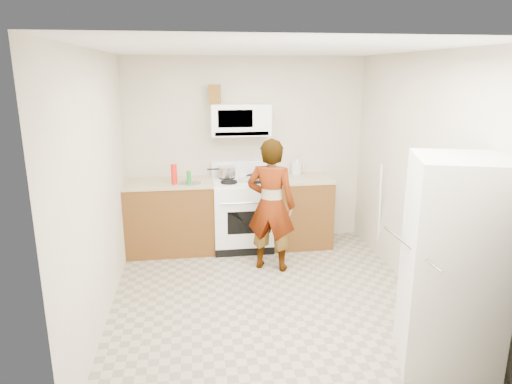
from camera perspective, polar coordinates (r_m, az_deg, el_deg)
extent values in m
plane|color=gray|center=(4.91, 1.51, -13.09)|extent=(3.60, 3.60, 0.00)
cube|color=beige|center=(6.20, -1.21, 5.09)|extent=(3.20, 0.02, 2.50)
cube|color=beige|center=(4.98, 19.94, 1.76)|extent=(0.02, 3.60, 2.50)
cube|color=brown|center=(6.06, -10.63, -3.19)|extent=(1.12, 0.62, 0.90)
cube|color=tan|center=(5.94, -10.85, 1.10)|extent=(1.14, 0.64, 0.03)
cube|color=brown|center=(6.22, 5.40, -2.53)|extent=(0.80, 0.62, 0.90)
cube|color=tan|center=(6.10, 5.51, 1.67)|extent=(0.82, 0.64, 0.03)
cube|color=white|center=(6.08, -1.74, -2.89)|extent=(0.76, 0.65, 0.90)
cube|color=white|center=(5.95, -1.78, 1.37)|extent=(0.76, 0.62, 0.03)
cube|color=white|center=(6.20, -2.09, 3.02)|extent=(0.76, 0.08, 0.20)
cube|color=white|center=(5.95, -1.99, 9.05)|extent=(0.76, 0.38, 0.40)
imported|color=tan|center=(5.33, 1.88, -1.68)|extent=(0.68, 0.58, 1.57)
cube|color=#B7B8B4|center=(3.89, 23.43, -8.37)|extent=(0.88, 0.88, 1.70)
cylinder|color=silver|center=(6.29, 5.08, 3.02)|extent=(0.18, 0.18, 0.17)
cube|color=brown|center=(5.92, -5.18, 12.07)|extent=(0.17, 0.17, 0.24)
cylinder|color=#AEAEB2|center=(6.03, -3.71, 2.52)|extent=(0.26, 0.26, 0.13)
cube|color=white|center=(5.87, -0.87, 1.58)|extent=(0.25, 0.16, 0.05)
cylinder|color=red|center=(5.76, -10.20, 2.18)|extent=(0.09, 0.09, 0.25)
cylinder|color=orange|center=(5.82, -8.41, 1.93)|extent=(0.07, 0.07, 0.16)
cylinder|color=#167D24|center=(5.70, -8.38, 1.73)|extent=(0.07, 0.07, 0.18)
cylinder|color=white|center=(5.80, -8.25, 1.15)|extent=(0.33, 0.33, 0.01)
cylinder|color=white|center=(5.91, 15.20, -2.26)|extent=(0.16, 0.24, 1.21)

